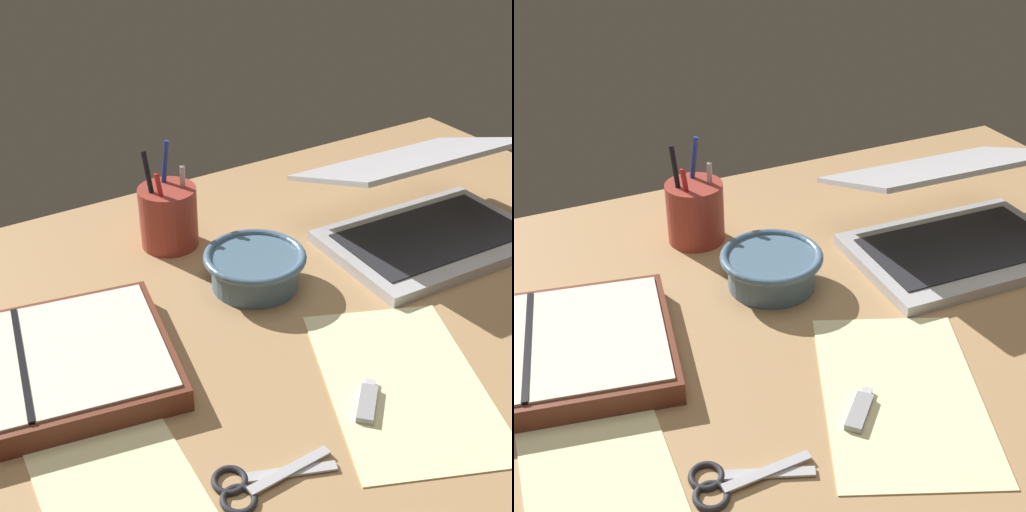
# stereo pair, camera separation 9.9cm
# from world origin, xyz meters

# --- Properties ---
(desk_top) EXTENTS (1.40, 1.00, 0.02)m
(desk_top) POSITION_xyz_m (0.00, 0.00, 0.01)
(desk_top) COLOR tan
(desk_top) RESTS_ON ground
(laptop) EXTENTS (0.34, 0.30, 0.16)m
(laptop) POSITION_xyz_m (0.29, 0.10, 0.07)
(laptop) COLOR #B7B7BC
(laptop) RESTS_ON desk_top
(bowl) EXTENTS (0.15, 0.15, 0.06)m
(bowl) POSITION_xyz_m (-0.01, 0.13, 0.05)
(bowl) COLOR slate
(bowl) RESTS_ON desk_top
(pen_cup) EXTENTS (0.09, 0.09, 0.17)m
(pen_cup) POSITION_xyz_m (-0.06, 0.30, 0.07)
(pen_cup) COLOR #9E382D
(pen_cup) RESTS_ON desk_top
(planner) EXTENTS (0.39, 0.30, 0.04)m
(planner) POSITION_xyz_m (-0.36, 0.09, 0.04)
(planner) COLOR brown
(planner) RESTS_ON desk_top
(scissors) EXTENTS (0.13, 0.07, 0.01)m
(scissors) POSITION_xyz_m (-0.21, -0.19, 0.02)
(scissors) COLOR #B7B7BC
(scissors) RESTS_ON desk_top
(paper_sheet_front) EXTENTS (0.29, 0.35, 0.00)m
(paper_sheet_front) POSITION_xyz_m (0.03, -0.15, 0.02)
(paper_sheet_front) COLOR #F4EFB2
(paper_sheet_front) RESTS_ON desk_top
(paper_sheet_beside_planner) EXTENTS (0.17, 0.30, 0.00)m
(paper_sheet_beside_planner) POSITION_xyz_m (-0.32, -0.06, 0.02)
(paper_sheet_beside_planner) COLOR #F4EFB2
(paper_sheet_beside_planner) RESTS_ON desk_top
(usb_drive) EXTENTS (0.06, 0.06, 0.01)m
(usb_drive) POSITION_xyz_m (-0.03, -0.16, 0.02)
(usb_drive) COLOR #99999E
(usb_drive) RESTS_ON desk_top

